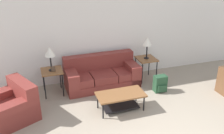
{
  "coord_description": "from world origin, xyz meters",
  "views": [
    {
      "loc": [
        -1.86,
        -2.58,
        3.15
      ],
      "look_at": [
        -0.15,
        2.55,
        0.8
      ],
      "focal_mm": 40.0,
      "sensor_mm": 36.0,
      "label": 1
    }
  ],
  "objects_px": {
    "backpack": "(160,84)",
    "side_table_right": "(146,61)",
    "table_lamp_left": "(50,53)",
    "table_lamp_right": "(147,42)",
    "couch": "(102,75)",
    "coffee_table": "(121,98)",
    "armchair": "(9,108)",
    "side_table_left": "(52,73)"
  },
  "relations": [
    {
      "from": "side_table_right",
      "to": "table_lamp_right",
      "type": "bearing_deg",
      "value": 0.0
    },
    {
      "from": "table_lamp_right",
      "to": "backpack",
      "type": "bearing_deg",
      "value": -86.21
    },
    {
      "from": "coffee_table",
      "to": "table_lamp_right",
      "type": "xyz_separation_m",
      "value": [
        1.21,
        1.24,
        0.81
      ]
    },
    {
      "from": "armchair",
      "to": "side_table_left",
      "type": "height_order",
      "value": "armchair"
    },
    {
      "from": "coffee_table",
      "to": "table_lamp_left",
      "type": "relative_size",
      "value": 1.79
    },
    {
      "from": "side_table_right",
      "to": "table_lamp_left",
      "type": "relative_size",
      "value": 1.07
    },
    {
      "from": "side_table_right",
      "to": "armchair",
      "type": "bearing_deg",
      "value": -166.49
    },
    {
      "from": "side_table_right",
      "to": "table_lamp_left",
      "type": "bearing_deg",
      "value": 180.0
    },
    {
      "from": "coffee_table",
      "to": "table_lamp_left",
      "type": "xyz_separation_m",
      "value": [
        -1.35,
        1.24,
        0.81
      ]
    },
    {
      "from": "couch",
      "to": "table_lamp_left",
      "type": "xyz_separation_m",
      "value": [
        -1.28,
        -0.03,
        0.81
      ]
    },
    {
      "from": "side_table_left",
      "to": "table_lamp_right",
      "type": "distance_m",
      "value": 2.62
    },
    {
      "from": "table_lamp_left",
      "to": "side_table_left",
      "type": "bearing_deg",
      "value": 0.0
    },
    {
      "from": "side_table_right",
      "to": "table_lamp_right",
      "type": "distance_m",
      "value": 0.53
    },
    {
      "from": "side_table_right",
      "to": "table_lamp_right",
      "type": "relative_size",
      "value": 1.07
    },
    {
      "from": "armchair",
      "to": "coffee_table",
      "type": "bearing_deg",
      "value": -9.22
    },
    {
      "from": "side_table_left",
      "to": "side_table_right",
      "type": "bearing_deg",
      "value": 0.0
    },
    {
      "from": "couch",
      "to": "backpack",
      "type": "bearing_deg",
      "value": -30.62
    },
    {
      "from": "couch",
      "to": "table_lamp_left",
      "type": "distance_m",
      "value": 1.51
    },
    {
      "from": "side_table_right",
      "to": "table_lamp_left",
      "type": "distance_m",
      "value": 2.62
    },
    {
      "from": "backpack",
      "to": "coffee_table",
      "type": "bearing_deg",
      "value": -159.19
    },
    {
      "from": "table_lamp_left",
      "to": "table_lamp_right",
      "type": "xyz_separation_m",
      "value": [
        2.56,
        0.0,
        0.0
      ]
    },
    {
      "from": "armchair",
      "to": "table_lamp_left",
      "type": "xyz_separation_m",
      "value": [
        1.0,
        0.86,
        0.82
      ]
    },
    {
      "from": "backpack",
      "to": "side_table_right",
      "type": "bearing_deg",
      "value": 93.79
    },
    {
      "from": "armchair",
      "to": "backpack",
      "type": "distance_m",
      "value": 3.61
    },
    {
      "from": "backpack",
      "to": "side_table_left",
      "type": "bearing_deg",
      "value": 163.82
    },
    {
      "from": "table_lamp_left",
      "to": "armchair",
      "type": "bearing_deg",
      "value": -139.35
    },
    {
      "from": "armchair",
      "to": "backpack",
      "type": "relative_size",
      "value": 3.11
    },
    {
      "from": "couch",
      "to": "table_lamp_right",
      "type": "distance_m",
      "value": 1.51
    },
    {
      "from": "table_lamp_left",
      "to": "backpack",
      "type": "relative_size",
      "value": 1.39
    },
    {
      "from": "armchair",
      "to": "side_table_left",
      "type": "xyz_separation_m",
      "value": [
        1.0,
        0.86,
        0.29
      ]
    },
    {
      "from": "couch",
      "to": "table_lamp_right",
      "type": "height_order",
      "value": "table_lamp_right"
    },
    {
      "from": "table_lamp_right",
      "to": "coffee_table",
      "type": "bearing_deg",
      "value": -134.35
    },
    {
      "from": "couch",
      "to": "table_lamp_right",
      "type": "xyz_separation_m",
      "value": [
        1.28,
        -0.03,
        0.81
      ]
    },
    {
      "from": "couch",
      "to": "side_table_right",
      "type": "distance_m",
      "value": 1.31
    },
    {
      "from": "armchair",
      "to": "table_lamp_left",
      "type": "relative_size",
      "value": 2.25
    },
    {
      "from": "side_table_left",
      "to": "side_table_right",
      "type": "distance_m",
      "value": 2.56
    },
    {
      "from": "table_lamp_right",
      "to": "couch",
      "type": "bearing_deg",
      "value": 178.64
    },
    {
      "from": "armchair",
      "to": "coffee_table",
      "type": "xyz_separation_m",
      "value": [
        2.35,
        -0.38,
        0.02
      ]
    },
    {
      "from": "couch",
      "to": "side_table_right",
      "type": "height_order",
      "value": "couch"
    },
    {
      "from": "side_table_left",
      "to": "table_lamp_right",
      "type": "relative_size",
      "value": 1.07
    },
    {
      "from": "table_lamp_right",
      "to": "backpack",
      "type": "height_order",
      "value": "table_lamp_right"
    },
    {
      "from": "coffee_table",
      "to": "backpack",
      "type": "height_order",
      "value": "backpack"
    }
  ]
}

